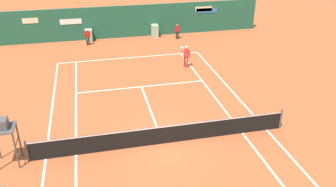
{
  "coord_description": "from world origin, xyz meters",
  "views": [
    {
      "loc": [
        -2.92,
        -13.58,
        9.53
      ],
      "look_at": [
        1.05,
        3.53,
        0.8
      ],
      "focal_mm": 37.96,
      "sensor_mm": 36.0,
      "label": 1
    }
  ],
  "objects": [
    {
      "name": "player_on_baseline",
      "position": [
        3.59,
        8.89,
        0.94
      ],
      "size": [
        0.81,
        0.62,
        1.8
      ],
      "rotation": [
        0.0,
        0.0,
        2.69
      ],
      "color": "red",
      "rests_on": "ground_plane"
    },
    {
      "name": "tennis_ball_mid_court",
      "position": [
        3.94,
        8.08,
        0.03
      ],
      "size": [
        0.07,
        0.07,
        0.07
      ],
      "primitive_type": "sphere",
      "color": "#CCE033",
      "rests_on": "ground_plane"
    },
    {
      "name": "umpire_chair",
      "position": [
        -6.78,
        0.05,
        1.77
      ],
      "size": [
        1.0,
        1.0,
        2.59
      ],
      "rotation": [
        0.0,
        0.0,
        -1.57
      ],
      "color": "#47474C",
      "rests_on": "ground_plane"
    },
    {
      "name": "tennis_ball_near_service_line",
      "position": [
        -1.85,
        1.9,
        0.03
      ],
      "size": [
        0.07,
        0.07,
        0.07
      ],
      "primitive_type": "sphere",
      "color": "#CCE033",
      "rests_on": "ground_plane"
    },
    {
      "name": "sponsor_back_wall",
      "position": [
        0.01,
        16.97,
        1.34
      ],
      "size": [
        25.0,
        1.02,
        2.76
      ],
      "color": "#1E5642",
      "rests_on": "ground_plane"
    },
    {
      "name": "tennis_net",
      "position": [
        0.0,
        0.0,
        0.51
      ],
      "size": [
        12.1,
        0.1,
        1.07
      ],
      "color": "#4C4C51",
      "rests_on": "ground_plane"
    },
    {
      "name": "tennis_ball_by_sideline",
      "position": [
        -4.81,
        8.09,
        0.03
      ],
      "size": [
        0.07,
        0.07,
        0.07
      ],
      "primitive_type": "sphere",
      "color": "#CCE033",
      "rests_on": "ground_plane"
    },
    {
      "name": "ground_plane",
      "position": [
        -0.0,
        0.58,
        0.0
      ],
      "size": [
        80.0,
        80.0,
        0.01
      ],
      "color": "#A8512D"
    },
    {
      "name": "ball_kid_right_post",
      "position": [
        -3.0,
        15.44,
        0.79
      ],
      "size": [
        0.46,
        0.22,
        1.38
      ],
      "rotation": [
        0.0,
        0.0,
        3.28
      ],
      "color": "black",
      "rests_on": "ground_plane"
    },
    {
      "name": "ball_kid_centre_post",
      "position": [
        4.65,
        15.44,
        0.75
      ],
      "size": [
        0.43,
        0.2,
        1.3
      ],
      "rotation": [
        0.0,
        0.0,
        3.01
      ],
      "color": "black",
      "rests_on": "ground_plane"
    }
  ]
}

